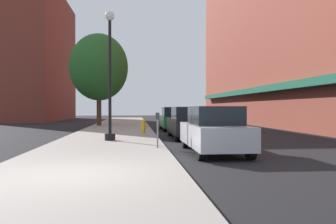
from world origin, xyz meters
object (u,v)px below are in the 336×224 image
lamppost (110,73)px  tree_near (99,67)px  car_black (188,123)px  car_green (174,119)px  car_silver (214,130)px  fire_hydrant (143,126)px  parking_meter_near (158,126)px

lamppost → tree_near: tree_near is taller
lamppost → car_black: 4.95m
tree_near → car_green: size_ratio=1.80×
lamppost → car_black: bearing=25.2°
tree_near → car_silver: 18.52m
car_silver → car_green: bearing=88.4°
tree_near → car_black: tree_near is taller
fire_hydrant → parking_meter_near: 7.43m
car_green → tree_near: bearing=140.5°
car_black → car_green: same height
tree_near → lamppost: bearing=-82.0°
car_green → parking_meter_near: bearing=-98.5°
car_green → lamppost: bearing=-114.2°
tree_near → car_silver: tree_near is taller
fire_hydrant → car_silver: bearing=-74.4°
fire_hydrant → car_silver: size_ratio=0.18×
car_silver → parking_meter_near: bearing=157.6°
car_black → car_green: size_ratio=1.00×
lamppost → tree_near: bearing=98.0°
lamppost → car_silver: size_ratio=1.37×
parking_meter_near → lamppost: bearing=122.3°
parking_meter_near → car_black: (1.95, 4.95, -0.14)m
lamppost → parking_meter_near: (1.96, -3.11, -2.25)m
fire_hydrant → lamppost: bearing=-110.9°
car_silver → car_black: same height
fire_hydrant → car_silver: car_silver is taller
fire_hydrant → parking_meter_near: parking_meter_near is taller
lamppost → parking_meter_near: lamppost is taller
lamppost → car_black: size_ratio=1.37×
fire_hydrant → car_silver: 8.46m
lamppost → fire_hydrant: size_ratio=7.47×
lamppost → car_black: lamppost is taller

